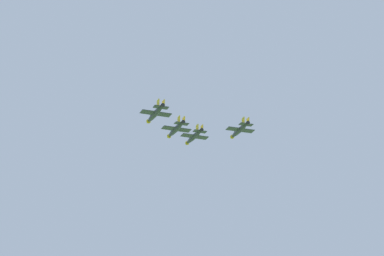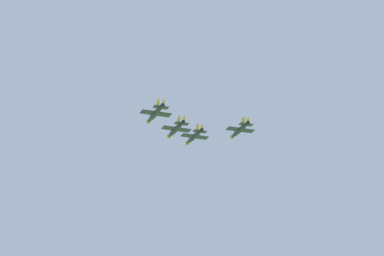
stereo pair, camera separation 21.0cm
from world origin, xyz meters
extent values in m
ellipsoid|color=#2D3338|center=(28.08, 2.84, 128.04)|extent=(2.01, 12.88, 1.65)
cone|color=gold|center=(28.28, 9.99, 128.04)|extent=(1.45, 1.69, 1.40)
ellipsoid|color=#334751|center=(28.16, 5.66, 128.66)|extent=(1.30, 2.24, 0.96)
cube|color=#2D3338|center=(28.06, 2.20, 127.95)|extent=(9.25, 3.19, 0.17)
cube|color=gold|center=(23.93, 2.32, 128.00)|extent=(0.72, 2.66, 0.20)
cube|color=gold|center=(32.19, 2.08, 128.00)|extent=(0.72, 2.66, 0.20)
cube|color=#2D3338|center=(27.93, -2.55, 128.04)|extent=(4.46, 2.14, 0.17)
cube|color=gold|center=(27.11, -2.27, 129.24)|extent=(0.27, 1.84, 2.38)
cube|color=gold|center=(28.76, -2.32, 129.24)|extent=(0.27, 1.84, 2.38)
cylinder|color=black|center=(27.89, -3.94, 128.04)|extent=(1.18, 0.95, 1.16)
ellipsoid|color=#2D3338|center=(16.56, -9.63, 124.43)|extent=(2.09, 12.85, 1.65)
cone|color=gold|center=(16.81, -2.50, 124.43)|extent=(1.46, 1.69, 1.40)
ellipsoid|color=#334751|center=(16.66, -6.81, 125.04)|extent=(1.31, 2.24, 0.96)
cube|color=#2D3338|center=(16.53, -10.27, 124.33)|extent=(9.24, 3.24, 0.16)
cube|color=gold|center=(12.42, -10.12, 124.38)|extent=(0.73, 2.65, 0.20)
cube|color=gold|center=(20.64, -10.41, 124.38)|extent=(0.73, 2.65, 0.20)
cube|color=#2D3338|center=(16.37, -15.00, 124.43)|extent=(4.45, 2.16, 0.16)
cube|color=gold|center=(15.56, -14.71, 125.61)|extent=(0.28, 1.83, 2.38)
cube|color=gold|center=(17.20, -14.77, 125.61)|extent=(0.28, 1.83, 2.38)
cylinder|color=black|center=(16.32, -16.39, 124.43)|extent=(1.18, 0.95, 1.15)
ellipsoid|color=#2D3338|center=(38.53, -10.54, 127.18)|extent=(2.38, 12.89, 1.65)
cone|color=gold|center=(38.94, -3.41, 127.18)|extent=(1.49, 1.73, 1.40)
ellipsoid|color=#334751|center=(38.69, -7.72, 127.79)|extent=(1.36, 2.26, 0.96)
cube|color=#2D3338|center=(38.49, -11.18, 127.08)|extent=(9.31, 3.45, 0.16)
cube|color=gold|center=(34.38, -10.94, 127.13)|extent=(0.79, 2.67, 0.20)
cube|color=gold|center=(42.60, -11.42, 127.13)|extent=(0.79, 2.67, 0.20)
cube|color=#2D3338|center=(38.22, -15.91, 127.18)|extent=(4.50, 2.26, 0.16)
cube|color=gold|center=(37.41, -15.61, 128.37)|extent=(0.32, 1.84, 2.38)
cube|color=gold|center=(39.06, -15.70, 128.37)|extent=(0.32, 1.84, 2.38)
cylinder|color=black|center=(38.14, -17.30, 127.18)|extent=(1.20, 0.98, 1.15)
ellipsoid|color=#2D3338|center=(5.04, -22.10, 123.13)|extent=(2.09, 12.88, 1.65)
cone|color=gold|center=(5.28, -14.95, 123.13)|extent=(1.46, 1.70, 1.40)
ellipsoid|color=#334751|center=(5.13, -19.28, 123.74)|extent=(1.31, 2.24, 0.96)
cube|color=#2D3338|center=(5.01, -22.74, 123.03)|extent=(9.26, 3.24, 0.16)
cube|color=gold|center=(0.89, -22.60, 123.08)|extent=(0.73, 2.66, 0.20)
cube|color=gold|center=(9.13, -22.88, 123.08)|extent=(0.73, 2.66, 0.20)
cube|color=#2D3338|center=(4.85, -27.48, 123.13)|extent=(4.47, 2.17, 0.16)
cube|color=gold|center=(4.03, -27.20, 124.32)|extent=(0.28, 1.84, 2.38)
cube|color=gold|center=(5.68, -27.25, 124.32)|extent=(0.28, 1.84, 2.38)
cylinder|color=black|center=(4.80, -28.87, 123.13)|extent=(1.19, 0.96, 1.15)
camera|label=1|loc=(-70.87, -230.88, 30.84)|focal=75.98mm
camera|label=2|loc=(-70.67, -230.96, 30.84)|focal=75.98mm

